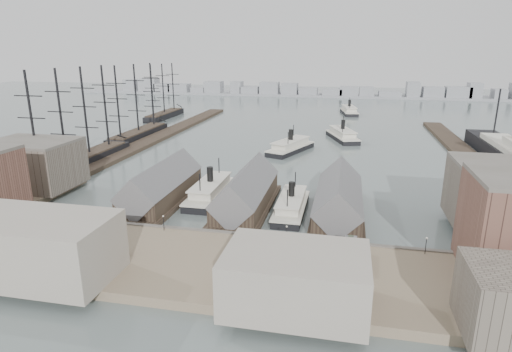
% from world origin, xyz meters
% --- Properties ---
extents(ground, '(900.00, 900.00, 0.00)m').
position_xyz_m(ground, '(0.00, 0.00, 0.00)').
color(ground, '#546160').
rests_on(ground, ground).
extents(quay, '(180.00, 30.00, 2.00)m').
position_xyz_m(quay, '(0.00, -20.00, 1.00)').
color(quay, '#776750').
rests_on(quay, ground).
extents(seawall, '(180.00, 1.20, 2.30)m').
position_xyz_m(seawall, '(0.00, -5.20, 1.15)').
color(seawall, '#59544C').
rests_on(seawall, ground).
extents(west_wharf, '(10.00, 220.00, 1.60)m').
position_xyz_m(west_wharf, '(-68.00, 100.00, 0.80)').
color(west_wharf, '#2D231C').
rests_on(west_wharf, ground).
extents(east_wharf, '(10.00, 180.00, 1.60)m').
position_xyz_m(east_wharf, '(78.00, 90.00, 0.80)').
color(east_wharf, '#2D231C').
rests_on(east_wharf, ground).
extents(ferry_shed_west, '(14.00, 42.00, 12.60)m').
position_xyz_m(ferry_shed_west, '(-26.00, 16.88, 4.64)').
color(ferry_shed_west, '#2D231C').
rests_on(ferry_shed_west, ground).
extents(ferry_shed_center, '(14.00, 42.00, 12.60)m').
position_xyz_m(ferry_shed_center, '(0.00, 16.88, 4.64)').
color(ferry_shed_center, '#2D231C').
rests_on(ferry_shed_center, ground).
extents(ferry_shed_east, '(14.00, 42.00, 12.60)m').
position_xyz_m(ferry_shed_east, '(26.00, 16.88, 4.64)').
color(ferry_shed_east, '#2D231C').
rests_on(ferry_shed_east, ground).
extents(warehouse_west_back, '(26.00, 20.00, 14.00)m').
position_xyz_m(warehouse_west_back, '(-70.00, 18.00, 9.00)').
color(warehouse_west_back, '#60564C').
rests_on(warehouse_west_back, west_land).
extents(warehouse_east_back, '(28.00, 20.00, 15.00)m').
position_xyz_m(warehouse_east_back, '(68.00, 15.00, 9.50)').
color(warehouse_east_back, '#60564C').
rests_on(warehouse_east_back, east_land).
extents(street_bldg_center, '(24.00, 16.00, 10.00)m').
position_xyz_m(street_bldg_center, '(20.00, -32.00, 7.00)').
color(street_bldg_center, gray).
rests_on(street_bldg_center, quay).
extents(street_bldg_west, '(30.00, 16.00, 12.00)m').
position_xyz_m(street_bldg_west, '(-30.00, -32.00, 8.00)').
color(street_bldg_west, gray).
rests_on(street_bldg_west, quay).
extents(lamp_post_far_w, '(0.44, 0.44, 3.92)m').
position_xyz_m(lamp_post_far_w, '(-45.00, -7.00, 4.71)').
color(lamp_post_far_w, black).
rests_on(lamp_post_far_w, quay).
extents(lamp_post_near_w, '(0.44, 0.44, 3.92)m').
position_xyz_m(lamp_post_near_w, '(-15.00, -7.00, 4.71)').
color(lamp_post_near_w, black).
rests_on(lamp_post_near_w, quay).
extents(lamp_post_near_e, '(0.44, 0.44, 3.92)m').
position_xyz_m(lamp_post_near_e, '(15.00, -7.00, 4.71)').
color(lamp_post_near_e, black).
rests_on(lamp_post_near_e, quay).
extents(lamp_post_far_e, '(0.44, 0.44, 3.92)m').
position_xyz_m(lamp_post_far_e, '(45.00, -7.00, 4.71)').
color(lamp_post_far_e, black).
rests_on(lamp_post_far_e, quay).
extents(far_shore, '(500.00, 40.00, 15.72)m').
position_xyz_m(far_shore, '(-2.07, 334.14, 3.91)').
color(far_shore, gray).
rests_on(far_shore, ground).
extents(ferry_docked_west, '(8.80, 29.33, 10.47)m').
position_xyz_m(ferry_docked_west, '(-13.00, 23.58, 2.45)').
color(ferry_docked_west, black).
rests_on(ferry_docked_west, ground).
extents(ferry_docked_east, '(7.93, 26.43, 9.44)m').
position_xyz_m(ferry_docked_east, '(13.00, 16.61, 2.21)').
color(ferry_docked_east, black).
rests_on(ferry_docked_east, ground).
extents(ferry_open_near, '(19.43, 31.41, 10.78)m').
position_xyz_m(ferry_open_near, '(3.01, 90.66, 2.53)').
color(ferry_open_near, black).
rests_on(ferry_open_near, ground).
extents(ferry_open_mid, '(18.36, 31.49, 10.78)m').
position_xyz_m(ferry_open_mid, '(25.29, 122.98, 2.53)').
color(ferry_open_mid, black).
rests_on(ferry_open_mid, ground).
extents(ferry_open_far, '(13.72, 31.14, 10.74)m').
position_xyz_m(ferry_open_far, '(28.34, 216.19, 2.52)').
color(ferry_open_far, black).
rests_on(ferry_open_far, ground).
extents(sailing_ship_near, '(9.25, 63.74, 38.04)m').
position_xyz_m(sailing_ship_near, '(-74.49, 47.72, 2.79)').
color(sailing_ship_near, black).
rests_on(sailing_ship_near, ground).
extents(sailing_ship_mid, '(9.08, 52.49, 37.35)m').
position_xyz_m(sailing_ship_mid, '(-78.25, 105.41, 2.67)').
color(sailing_ship_mid, black).
rests_on(sailing_ship_mid, ground).
extents(sailing_ship_far, '(8.61, 47.83, 35.39)m').
position_xyz_m(sailing_ship_far, '(-93.21, 172.43, 2.56)').
color(sailing_ship_far, black).
rests_on(sailing_ship_far, ground).
extents(tram, '(3.08, 9.91, 3.48)m').
position_xyz_m(tram, '(29.02, -13.21, 3.78)').
color(tram, black).
rests_on(tram, quay).
extents(horse_cart_left, '(4.71, 3.50, 1.59)m').
position_xyz_m(horse_cart_left, '(-42.65, -18.64, 2.81)').
color(horse_cart_left, black).
rests_on(horse_cart_left, quay).
extents(horse_cart_center, '(4.93, 1.88, 1.53)m').
position_xyz_m(horse_cart_center, '(-18.58, -20.69, 2.79)').
color(horse_cart_center, black).
rests_on(horse_cart_center, quay).
extents(horse_cart_right, '(4.71, 3.56, 1.54)m').
position_xyz_m(horse_cart_right, '(22.23, -19.60, 2.79)').
color(horse_cart_right, black).
rests_on(horse_cart_right, quay).
extents(pedestrian_0, '(0.73, 0.67, 1.61)m').
position_xyz_m(pedestrian_0, '(-48.56, -14.14, 2.81)').
color(pedestrian_0, black).
rests_on(pedestrian_0, quay).
extents(pedestrian_1, '(0.93, 1.05, 1.79)m').
position_xyz_m(pedestrian_1, '(-35.10, -16.81, 2.89)').
color(pedestrian_1, black).
rests_on(pedestrian_1, quay).
extents(pedestrian_2, '(1.12, 1.24, 1.67)m').
position_xyz_m(pedestrian_2, '(-24.88, -9.92, 2.84)').
color(pedestrian_2, black).
rests_on(pedestrian_2, quay).
extents(pedestrian_3, '(1.05, 0.74, 1.65)m').
position_xyz_m(pedestrian_3, '(-21.87, -23.73, 2.83)').
color(pedestrian_3, black).
rests_on(pedestrian_3, quay).
extents(pedestrian_4, '(0.51, 0.77, 1.58)m').
position_xyz_m(pedestrian_4, '(5.07, -10.36, 2.79)').
color(pedestrian_4, black).
rests_on(pedestrian_4, quay).
extents(pedestrian_5, '(0.56, 0.69, 1.72)m').
position_xyz_m(pedestrian_5, '(8.65, -23.28, 2.86)').
color(pedestrian_5, black).
rests_on(pedestrian_5, quay).
extents(pedestrian_6, '(0.99, 1.03, 1.68)m').
position_xyz_m(pedestrian_6, '(18.72, -12.80, 2.84)').
color(pedestrian_6, black).
rests_on(pedestrian_6, quay).
extents(pedestrian_7, '(0.98, 1.30, 1.78)m').
position_xyz_m(pedestrian_7, '(32.47, -27.35, 2.89)').
color(pedestrian_7, black).
rests_on(pedestrian_7, quay).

